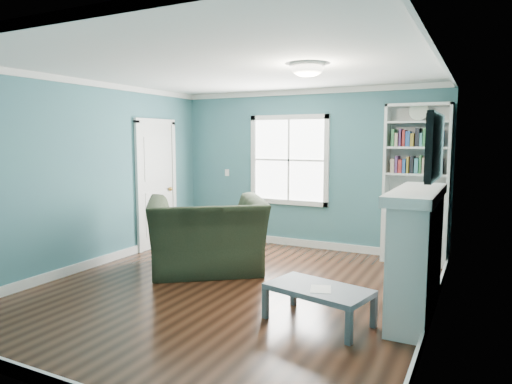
% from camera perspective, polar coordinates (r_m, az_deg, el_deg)
% --- Properties ---
extents(floor, '(5.00, 5.00, 0.00)m').
position_cam_1_polar(floor, '(5.59, -3.15, -12.15)').
color(floor, black).
rests_on(floor, ground).
extents(room_walls, '(5.00, 5.00, 5.00)m').
position_cam_1_polar(room_walls, '(5.30, -3.26, 4.26)').
color(room_walls, '#3D6C7B').
rests_on(room_walls, ground).
extents(trim, '(4.50, 5.00, 2.60)m').
position_cam_1_polar(trim, '(5.32, -3.23, 0.55)').
color(trim, white).
rests_on(trim, ground).
extents(window, '(1.40, 0.06, 1.50)m').
position_cam_1_polar(window, '(7.67, 4.13, 4.00)').
color(window, white).
rests_on(window, room_walls).
extents(bookshelf, '(0.90, 0.35, 2.31)m').
position_cam_1_polar(bookshelf, '(7.00, 19.33, -0.94)').
color(bookshelf, silver).
rests_on(bookshelf, ground).
extents(fireplace, '(0.44, 1.58, 1.30)m').
position_cam_1_polar(fireplace, '(4.96, 19.56, -7.34)').
color(fireplace, black).
rests_on(fireplace, ground).
extents(tv, '(0.06, 1.10, 0.65)m').
position_cam_1_polar(tv, '(4.81, 21.50, 5.28)').
color(tv, black).
rests_on(tv, fireplace).
extents(door, '(0.12, 0.98, 2.17)m').
position_cam_1_polar(door, '(7.75, -12.32, 1.10)').
color(door, silver).
rests_on(door, ground).
extents(ceiling_fixture, '(0.38, 0.38, 0.15)m').
position_cam_1_polar(ceiling_fixture, '(5.06, 6.45, 15.11)').
color(ceiling_fixture, white).
rests_on(ceiling_fixture, room_walls).
extents(light_switch, '(0.08, 0.01, 0.12)m').
position_cam_1_polar(light_switch, '(8.22, -3.63, 2.43)').
color(light_switch, white).
rests_on(light_switch, room_walls).
extents(recliner, '(1.82, 1.71, 1.34)m').
position_cam_1_polar(recliner, '(6.26, -6.18, -3.80)').
color(recliner, black).
rests_on(recliner, ground).
extents(coffee_table, '(1.09, 0.75, 0.36)m').
position_cam_1_polar(coffee_table, '(4.61, 7.82, -12.23)').
color(coffee_table, '#495257').
rests_on(coffee_table, ground).
extents(paper_sheet, '(0.26, 0.30, 0.00)m').
position_cam_1_polar(paper_sheet, '(4.53, 8.09, -11.91)').
color(paper_sheet, white).
rests_on(paper_sheet, coffee_table).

